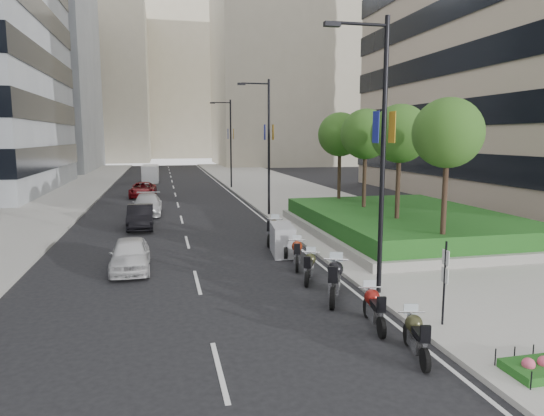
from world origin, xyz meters
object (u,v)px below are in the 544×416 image
object	(u,v)px
motorcycle_1	(374,308)
car_a	(130,254)
lamp_post_2	(229,139)
motorcycle_2	(335,280)
car_d	(143,190)
motorcycle_4	(297,253)
parking_sign	(445,279)
delivery_van	(150,174)
car_b	(140,217)
motorcycle_3	(309,267)
motorcycle_6	(273,231)
motorcycle_0	(416,336)
lamp_post_1	(267,140)
car_c	(147,204)
lamp_post_0	(379,144)
motorcycle_5	(282,240)

from	to	relation	value
motorcycle_1	car_a	distance (m)	10.32
lamp_post_2	motorcycle_2	xyz separation A→B (m)	(-1.38, -34.93, -4.41)
motorcycle_1	car_d	size ratio (longest dim) A/B	0.43
motorcycle_1	motorcycle_4	distance (m)	6.63
parking_sign	delivery_van	world-z (taller)	parking_sign
motorcycle_2	car_b	size ratio (longest dim) A/B	0.56
motorcycle_3	motorcycle_6	world-z (taller)	motorcycle_6
motorcycle_0	car_b	size ratio (longest dim) A/B	0.47
parking_sign	car_b	xyz separation A→B (m)	(-8.75, 17.39, -0.77)
lamp_post_1	parking_sign	bearing A→B (deg)	-88.12
lamp_post_2	car_c	size ratio (longest dim) A/B	1.88
lamp_post_2	motorcycle_1	world-z (taller)	lamp_post_2
parking_sign	motorcycle_2	distance (m)	3.77
motorcycle_1	car_a	xyz separation A→B (m)	(-7.02, 7.57, 0.10)
car_b	car_d	distance (m)	15.44
lamp_post_1	car_b	bearing A→B (deg)	-162.11
lamp_post_0	lamp_post_2	size ratio (longest dim) A/B	1.00
lamp_post_1	car_b	xyz separation A→B (m)	(-8.09, -2.61, -4.38)
lamp_post_1	motorcycle_0	size ratio (longest dim) A/B	4.58
motorcycle_3	car_c	distance (m)	18.48
lamp_post_2	motorcycle_6	bearing A→B (deg)	-93.19
delivery_van	lamp_post_1	bearing A→B (deg)	-72.01
lamp_post_2	lamp_post_0	bearing A→B (deg)	-90.00
car_a	car_c	size ratio (longest dim) A/B	0.80
motorcycle_4	lamp_post_1	bearing A→B (deg)	8.82
motorcycle_6	car_b	world-z (taller)	car_b
lamp_post_0	car_d	size ratio (longest dim) A/B	1.91
parking_sign	motorcycle_4	xyz separation A→B (m)	(-2.14, 7.24, -0.90)
car_c	car_d	distance (m)	10.24
motorcycle_1	car_b	world-z (taller)	car_b
lamp_post_2	delivery_van	bearing A→B (deg)	131.16
car_a	car_b	distance (m)	9.20
lamp_post_0	lamp_post_1	world-z (taller)	same
motorcycle_1	motorcycle_3	xyz separation A→B (m)	(-0.46, 4.61, -0.01)
lamp_post_1	car_d	distance (m)	16.00
motorcycle_0	motorcycle_5	size ratio (longest dim) A/B	0.82
motorcycle_0	motorcycle_5	bearing A→B (deg)	16.34
lamp_post_2	parking_sign	size ratio (longest dim) A/B	3.60
motorcycle_5	car_a	size ratio (longest dim) A/B	0.63
motorcycle_4	car_b	world-z (taller)	car_b
delivery_van	motorcycle_0	bearing A→B (deg)	-80.17
lamp_post_0	motorcycle_3	xyz separation A→B (m)	(-1.57, 2.23, -4.53)
motorcycle_3	motorcycle_5	bearing A→B (deg)	24.00
car_c	delivery_van	distance (m)	24.68
car_a	motorcycle_3	bearing A→B (deg)	-25.32
car_b	car_d	world-z (taller)	car_b
motorcycle_5	car_b	size ratio (longest dim) A/B	0.57
motorcycle_5	motorcycle_3	bearing A→B (deg)	-173.47
motorcycle_3	delivery_van	bearing A→B (deg)	32.81
motorcycle_4	motorcycle_5	xyz separation A→B (m)	(-0.09, 2.12, 0.13)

